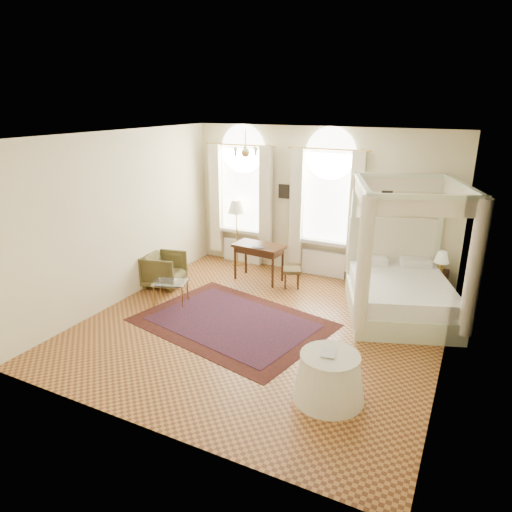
% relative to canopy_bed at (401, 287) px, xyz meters
% --- Properties ---
extents(ground, '(6.00, 6.00, 0.00)m').
position_rel_canopy_bed_xyz_m(ground, '(-2.11, -1.59, -0.57)').
color(ground, '#A2692F').
rests_on(ground, ground).
extents(room_walls, '(6.00, 6.00, 6.00)m').
position_rel_canopy_bed_xyz_m(room_walls, '(-2.11, -1.59, 1.41)').
color(room_walls, '#F4E6BA').
rests_on(room_walls, ground).
extents(window_left, '(1.62, 0.27, 3.29)m').
position_rel_canopy_bed_xyz_m(window_left, '(-4.01, 1.28, 0.92)').
color(window_left, white).
rests_on(window_left, room_walls).
extents(window_right, '(1.62, 0.27, 3.29)m').
position_rel_canopy_bed_xyz_m(window_right, '(-1.91, 1.28, 0.92)').
color(window_right, white).
rests_on(window_right, room_walls).
extents(chandelier, '(0.51, 0.45, 0.50)m').
position_rel_canopy_bed_xyz_m(chandelier, '(-3.01, -0.39, 2.34)').
color(chandelier, '#B5893C').
rests_on(chandelier, room_walls).
extents(wall_pictures, '(2.54, 0.03, 0.39)m').
position_rel_canopy_bed_xyz_m(wall_pictures, '(-2.02, 1.38, 1.33)').
color(wall_pictures, black).
rests_on(wall_pictures, room_walls).
extents(canopy_bed, '(2.51, 2.77, 2.49)m').
position_rel_canopy_bed_xyz_m(canopy_bed, '(0.00, 0.00, 0.00)').
color(canopy_bed, beige).
rests_on(canopy_bed, ground).
extents(nightstand, '(0.48, 0.44, 0.60)m').
position_rel_canopy_bed_xyz_m(nightstand, '(0.49, 1.11, -0.26)').
color(nightstand, '#351C0E').
rests_on(nightstand, ground).
extents(nightstand_lamp, '(0.28, 0.28, 0.41)m').
position_rel_canopy_bed_xyz_m(nightstand_lamp, '(0.56, 1.06, 0.31)').
color(nightstand_lamp, '#B5893C').
rests_on(nightstand_lamp, nightstand).
extents(writing_desk, '(1.15, 0.67, 0.82)m').
position_rel_canopy_bed_xyz_m(writing_desk, '(-3.12, 0.41, 0.14)').
color(writing_desk, '#351C0E').
rests_on(writing_desk, ground).
extents(laptop, '(0.34, 0.24, 0.02)m').
position_rel_canopy_bed_xyz_m(laptop, '(-3.04, 0.28, 0.27)').
color(laptop, black).
rests_on(laptop, writing_desk).
extents(stool, '(0.48, 0.48, 0.42)m').
position_rel_canopy_bed_xyz_m(stool, '(-2.31, 0.36, -0.22)').
color(stool, '#493A1F').
rests_on(stool, ground).
extents(armchair, '(0.94, 0.92, 0.72)m').
position_rel_canopy_bed_xyz_m(armchair, '(-4.81, -0.78, -0.20)').
color(armchair, '#4C4320').
rests_on(armchair, ground).
extents(coffee_table, '(0.77, 0.64, 0.45)m').
position_rel_canopy_bed_xyz_m(coffee_table, '(-4.14, -1.45, -0.16)').
color(coffee_table, silver).
rests_on(coffee_table, ground).
extents(floor_lamp, '(0.41, 0.41, 1.59)m').
position_rel_canopy_bed_xyz_m(floor_lamp, '(-4.05, 1.11, 0.80)').
color(floor_lamp, '#B5893C').
rests_on(floor_lamp, ground).
extents(oriental_rug, '(3.69, 2.99, 0.01)m').
position_rel_canopy_bed_xyz_m(oriental_rug, '(-2.63, -1.67, -0.56)').
color(oriental_rug, '#451810').
rests_on(oriental_rug, ground).
extents(side_table, '(0.97, 0.97, 0.66)m').
position_rel_canopy_bed_xyz_m(side_table, '(-0.39, -3.02, -0.24)').
color(side_table, beige).
rests_on(side_table, ground).
extents(book, '(0.23, 0.28, 0.02)m').
position_rel_canopy_bed_xyz_m(book, '(-0.52, -3.03, 0.11)').
color(book, black).
rests_on(book, side_table).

